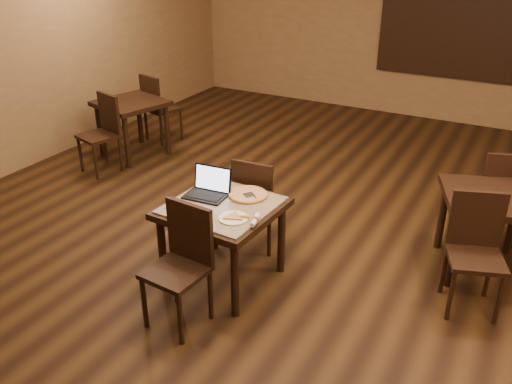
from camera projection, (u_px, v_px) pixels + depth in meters
The scene contains 19 objects.
ground at pixel (284, 255), 5.32m from camera, with size 10.00×10.00×0.00m, color black.
wall_back at pixel (423, 25), 8.61m from camera, with size 8.00×0.02×3.00m, color olive.
mural at pixel (456, 25), 8.34m from camera, with size 2.34×0.05×1.64m.
tiled_table at pixel (222, 215), 4.69m from camera, with size 0.97×0.97×0.76m.
chair_main_near at pixel (182, 258), 4.24m from camera, with size 0.47×0.47×1.00m.
chair_main_far at pixel (257, 199), 5.22m from camera, with size 0.44×0.44×0.96m.
laptop at pixel (209, 188), 4.78m from camera, with size 0.38×0.31×0.24m.
plate at pixel (233, 218), 4.40m from camera, with size 0.25×0.25×0.01m, color white.
pizza_slice at pixel (233, 217), 4.39m from camera, with size 0.18×0.18×0.02m, color beige, non-canonical shape.
pizza_pan at pixel (248, 196), 4.78m from camera, with size 0.33×0.33×0.01m, color silver.
pizza_whole at pixel (248, 194), 4.77m from camera, with size 0.34×0.34×0.02m.
spatula at pixel (249, 195), 4.74m from camera, with size 0.09×0.22×0.01m, color silver.
napkin_roll at pixel (255, 220), 4.35m from camera, with size 0.09×0.19×0.04m.
other_table_a at pixel (490, 208), 4.84m from camera, with size 1.05×1.05×0.77m.
other_table_a_chair_near at pixel (475, 245), 4.43m from camera, with size 0.55×0.55×1.00m.
other_table_a_chair_far at pixel (500, 191), 5.32m from camera, with size 0.55×0.55×1.00m.
other_table_b at pixel (131, 110), 7.41m from camera, with size 1.02×1.02×0.78m.
other_table_b_chair_near at pixel (103, 129), 6.97m from camera, with size 0.54×0.54×1.00m.
other_table_b_chair_far at pixel (157, 105), 7.91m from camera, with size 0.54×0.54×1.00m.
Camera 1 is at (1.91, -4.09, 2.90)m, focal length 38.00 mm.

